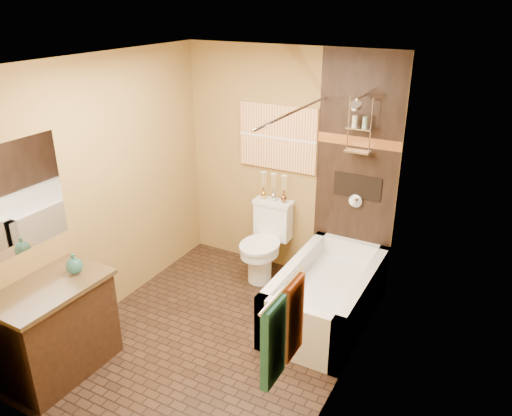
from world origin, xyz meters
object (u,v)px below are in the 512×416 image
Objects in this scene: sunset_painting at (278,137)px; toilet at (265,241)px; vanity at (55,329)px; bathtub at (327,299)px.

toilet is (0.00, -0.28, -1.12)m from sunset_painting.
toilet is at bearing 70.90° from vanity.
toilet is 2.35m from vanity.
vanity is at bearing -108.32° from sunset_painting.
bathtub is 1.76× the size of toilet.
sunset_painting reaches higher than toilet.
sunset_painting is at bearing 73.02° from vanity.
vanity is (-1.72, -1.75, 0.20)m from bathtub.
toilet reaches higher than vanity.
vanity reaches higher than bathtub.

